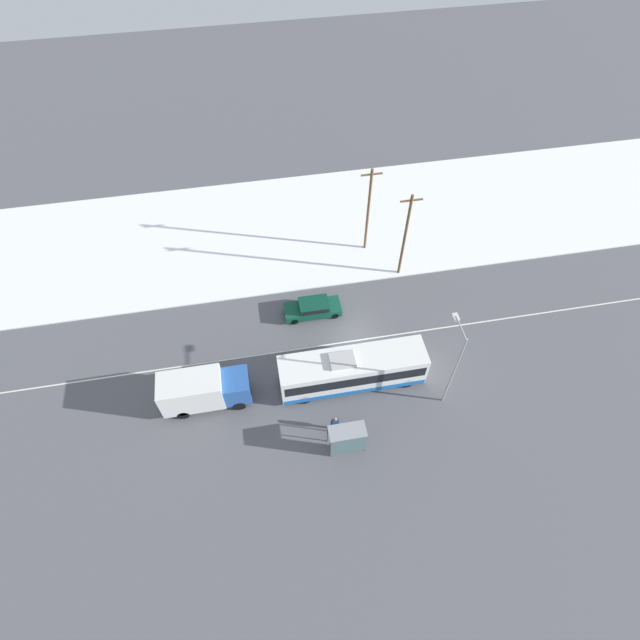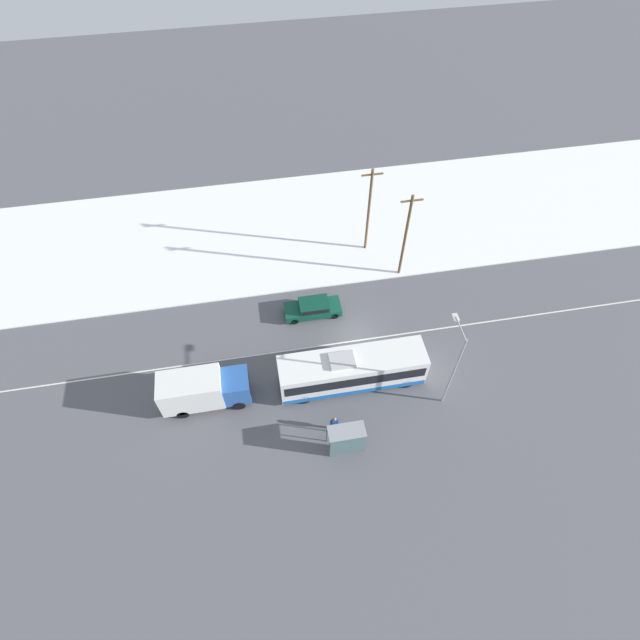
{
  "view_description": "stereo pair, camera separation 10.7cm",
  "coord_description": "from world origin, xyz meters",
  "px_view_note": "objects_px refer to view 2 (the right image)",
  "views": [
    {
      "loc": [
        -6.97,
        -22.01,
        32.98
      ],
      "look_at": [
        -2.77,
        1.51,
        1.4
      ],
      "focal_mm": 28.0,
      "sensor_mm": 36.0,
      "label": 1
    },
    {
      "loc": [
        -6.86,
        -22.03,
        32.98
      ],
      "look_at": [
        -2.77,
        1.51,
        1.4
      ],
      "focal_mm": 28.0,
      "sensor_mm": 36.0,
      "label": 2
    }
  ],
  "objects_px": {
    "box_truck": "(203,389)",
    "streetlamp": "(454,360)",
    "pedestrian_at_stop": "(334,422)",
    "bus_shelter": "(347,439)",
    "sedan_car": "(313,308)",
    "city_bus": "(352,370)",
    "utility_pole_roadside": "(405,236)",
    "utility_pole_snowlot": "(369,210)"
  },
  "relations": [
    {
      "from": "utility_pole_snowlot",
      "to": "pedestrian_at_stop",
      "type": "bearing_deg",
      "value": -109.87
    },
    {
      "from": "box_truck",
      "to": "pedestrian_at_stop",
      "type": "height_order",
      "value": "box_truck"
    },
    {
      "from": "utility_pole_snowlot",
      "to": "streetlamp",
      "type": "bearing_deg",
      "value": -82.77
    },
    {
      "from": "box_truck",
      "to": "streetlamp",
      "type": "xyz_separation_m",
      "value": [
        17.13,
        -2.56,
        3.18
      ]
    },
    {
      "from": "utility_pole_roadside",
      "to": "streetlamp",
      "type": "bearing_deg",
      "value": -90.99
    },
    {
      "from": "city_bus",
      "to": "utility_pole_snowlot",
      "type": "xyz_separation_m",
      "value": [
        4.25,
        13.69,
        2.95
      ]
    },
    {
      "from": "city_bus",
      "to": "utility_pole_roadside",
      "type": "bearing_deg",
      "value": 57.25
    },
    {
      "from": "sedan_car",
      "to": "pedestrian_at_stop",
      "type": "bearing_deg",
      "value": 88.72
    },
    {
      "from": "sedan_car",
      "to": "box_truck",
      "type": "bearing_deg",
      "value": 36.57
    },
    {
      "from": "pedestrian_at_stop",
      "to": "utility_pole_snowlot",
      "type": "xyz_separation_m",
      "value": [
        6.24,
        17.28,
        3.55
      ]
    },
    {
      "from": "utility_pole_roadside",
      "to": "utility_pole_snowlot",
      "type": "xyz_separation_m",
      "value": [
        -2.25,
        3.59,
        0.02
      ]
    },
    {
      "from": "sedan_car",
      "to": "pedestrian_at_stop",
      "type": "height_order",
      "value": "pedestrian_at_stop"
    },
    {
      "from": "city_bus",
      "to": "pedestrian_at_stop",
      "type": "bearing_deg",
      "value": -119.06
    },
    {
      "from": "box_truck",
      "to": "utility_pole_snowlot",
      "type": "xyz_separation_m",
      "value": [
        15.1,
        13.49,
        2.84
      ]
    },
    {
      "from": "sedan_car",
      "to": "pedestrian_at_stop",
      "type": "distance_m",
      "value": 10.54
    },
    {
      "from": "city_bus",
      "to": "pedestrian_at_stop",
      "type": "height_order",
      "value": "city_bus"
    },
    {
      "from": "pedestrian_at_stop",
      "to": "box_truck",
      "type": "bearing_deg",
      "value": 156.81
    },
    {
      "from": "utility_pole_roadside",
      "to": "city_bus",
      "type": "bearing_deg",
      "value": -122.75
    },
    {
      "from": "bus_shelter",
      "to": "streetlamp",
      "type": "distance_m",
      "value": 8.88
    },
    {
      "from": "bus_shelter",
      "to": "utility_pole_snowlot",
      "type": "relative_size",
      "value": 0.29
    },
    {
      "from": "pedestrian_at_stop",
      "to": "utility_pole_snowlot",
      "type": "bearing_deg",
      "value": 70.13
    },
    {
      "from": "sedan_car",
      "to": "pedestrian_at_stop",
      "type": "xyz_separation_m",
      "value": [
        -0.24,
        -10.54,
        0.24
      ]
    },
    {
      "from": "city_bus",
      "to": "streetlamp",
      "type": "bearing_deg",
      "value": -20.57
    },
    {
      "from": "city_bus",
      "to": "utility_pole_snowlot",
      "type": "height_order",
      "value": "utility_pole_snowlot"
    },
    {
      "from": "city_bus",
      "to": "box_truck",
      "type": "height_order",
      "value": "city_bus"
    },
    {
      "from": "box_truck",
      "to": "streetlamp",
      "type": "relative_size",
      "value": 0.8
    },
    {
      "from": "city_bus",
      "to": "box_truck",
      "type": "bearing_deg",
      "value": 178.94
    },
    {
      "from": "box_truck",
      "to": "sedan_car",
      "type": "distance_m",
      "value": 11.36
    },
    {
      "from": "box_truck",
      "to": "streetlamp",
      "type": "distance_m",
      "value": 17.61
    },
    {
      "from": "box_truck",
      "to": "bus_shelter",
      "type": "relative_size",
      "value": 2.52
    },
    {
      "from": "city_bus",
      "to": "sedan_car",
      "type": "height_order",
      "value": "city_bus"
    },
    {
      "from": "utility_pole_snowlot",
      "to": "city_bus",
      "type": "bearing_deg",
      "value": -107.24
    },
    {
      "from": "city_bus",
      "to": "utility_pole_roadside",
      "type": "xyz_separation_m",
      "value": [
        6.5,
        10.1,
        2.93
      ]
    },
    {
      "from": "city_bus",
      "to": "box_truck",
      "type": "relative_size",
      "value": 1.7
    },
    {
      "from": "sedan_car",
      "to": "utility_pole_roadside",
      "type": "height_order",
      "value": "utility_pole_roadside"
    },
    {
      "from": "utility_pole_snowlot",
      "to": "box_truck",
      "type": "bearing_deg",
      "value": -138.22
    },
    {
      "from": "city_bus",
      "to": "streetlamp",
      "type": "relative_size",
      "value": 1.37
    },
    {
      "from": "box_truck",
      "to": "pedestrian_at_stop",
      "type": "xyz_separation_m",
      "value": [
        8.86,
        -3.79,
        -0.7
      ]
    },
    {
      "from": "bus_shelter",
      "to": "box_truck",
      "type": "bearing_deg",
      "value": 149.83
    },
    {
      "from": "sedan_car",
      "to": "bus_shelter",
      "type": "height_order",
      "value": "bus_shelter"
    },
    {
      "from": "sedan_car",
      "to": "utility_pole_roadside",
      "type": "distance_m",
      "value": 9.61
    },
    {
      "from": "pedestrian_at_stop",
      "to": "bus_shelter",
      "type": "bearing_deg",
      "value": -72.21
    }
  ]
}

